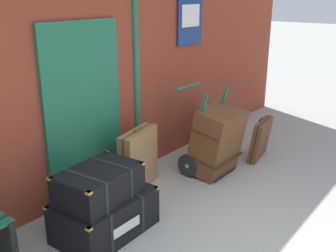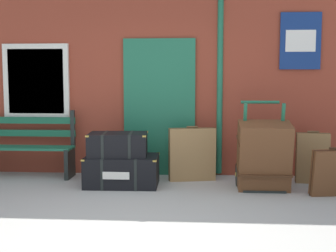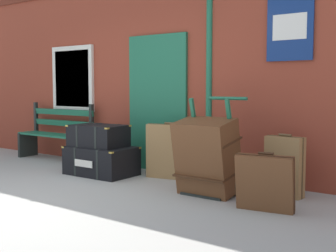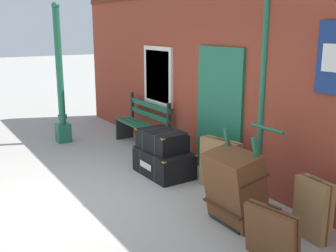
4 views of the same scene
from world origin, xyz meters
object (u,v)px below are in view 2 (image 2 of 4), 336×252
Objects in this scene: steamer_trunk_middle at (118,144)px; porters_trolley at (262,168)px; platform_bench at (22,147)px; suitcase_charcoal at (192,154)px; suitcase_brown at (312,158)px; suitcase_beige at (335,173)px; large_brown_trunk at (264,156)px; steamer_trunk_base at (122,171)px.

porters_trolley is at bearing 0.85° from steamer_trunk_middle.
platform_bench reaches higher than suitcase_charcoal.
suitcase_brown is 0.76m from suitcase_beige.
suitcase_brown is 1.20× the size of suitcase_beige.
steamer_trunk_middle is at bearing -158.51° from suitcase_charcoal.
suitcase_brown is at bearing -1.27° from suitcase_charcoal.
steamer_trunk_middle is 2.78m from suitcase_brown.
suitcase_charcoal is at bearing 150.19° from large_brown_trunk.
steamer_trunk_base is at bearing -157.31° from suitcase_charcoal.
suitcase_brown is at bearing 97.30° from suitcase_beige.
suitcase_beige is (0.86, -0.24, -0.17)m from large_brown_trunk.
porters_trolley is at bearing 90.00° from large_brown_trunk.
steamer_trunk_middle is 0.72× the size of porters_trolley.
porters_trolley is at bearing 0.92° from steamer_trunk_base.
steamer_trunk_middle is 2.01m from porters_trolley.
platform_bench reaches higher than suitcase_brown.
platform_bench is 1.73m from steamer_trunk_base.
suitcase_brown is (0.76, 0.51, -0.11)m from large_brown_trunk.
steamer_trunk_base is 1.26× the size of suitcase_charcoal.
large_brown_trunk reaches higher than steamer_trunk_base.
platform_bench is 3.63m from large_brown_trunk.
steamer_trunk_middle is (1.58, -0.50, 0.14)m from platform_bench.
suitcase_charcoal is at bearing -2.10° from platform_bench.
porters_trolley is 0.27m from large_brown_trunk.
platform_bench is 1.98× the size of suitcase_charcoal.
platform_bench is 1.89× the size of steamer_trunk_middle.
suitcase_charcoal is at bearing 158.79° from porters_trolley.
suitcase_beige is (4.43, -0.89, -0.14)m from platform_bench.
suitcase_brown reaches higher than steamer_trunk_base.
steamer_trunk_middle reaches higher than suitcase_beige.
steamer_trunk_base is at bearing -179.08° from porters_trolley.
suitcase_brown is 1.73m from suitcase_charcoal.
suitcase_beige reaches higher than steamer_trunk_base.
suitcase_beige is at bearing -25.92° from porters_trolley.
porters_trolley is 1.88× the size of suitcase_beige.
large_brown_trunk reaches higher than suitcase_brown.
suitcase_beige is at bearing -15.55° from large_brown_trunk.
platform_bench is 1.70× the size of large_brown_trunk.
suitcase_brown is (4.33, -0.13, -0.09)m from platform_bench.
platform_bench is 1.56× the size of steamer_trunk_base.
steamer_trunk_middle is at bearing -179.15° from porters_trolley.
steamer_trunk_base is 1.09× the size of large_brown_trunk.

